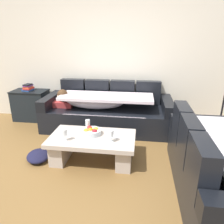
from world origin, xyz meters
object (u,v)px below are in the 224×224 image
(wine_glass_near_right, at_px, (111,134))
(wine_glass_near_left, at_px, (65,133))
(book_stack_on_cabinet, at_px, (28,88))
(open_magazine, at_px, (119,135))
(wine_glass_far_back, at_px, (88,123))
(couch_near_window, at_px, (220,168))
(fruit_bowl, at_px, (91,131))
(crumpled_garment, at_px, (38,156))
(couch_along_wall, at_px, (105,112))
(coffee_table, at_px, (93,145))
(side_cabinet, at_px, (31,105))

(wine_glass_near_right, bearing_deg, wine_glass_near_left, -175.27)
(wine_glass_near_left, relative_size, book_stack_on_cabinet, 0.72)
(wine_glass_near_left, bearing_deg, open_magazine, 20.72)
(wine_glass_far_back, bearing_deg, book_stack_on_cabinet, 142.35)
(couch_near_window, relative_size, wine_glass_near_right, 11.21)
(fruit_bowl, relative_size, wine_glass_near_right, 1.69)
(couch_near_window, relative_size, crumpled_garment, 4.65)
(couch_along_wall, relative_size, coffee_table, 2.01)
(open_magazine, relative_size, crumpled_garment, 0.70)
(fruit_bowl, bearing_deg, couch_along_wall, 89.37)
(couch_near_window, bearing_deg, wine_glass_far_back, 67.66)
(wine_glass_far_back, height_order, crumpled_garment, wine_glass_far_back)
(fruit_bowl, bearing_deg, coffee_table, -68.69)
(fruit_bowl, relative_size, wine_glass_far_back, 1.69)
(wine_glass_near_right, xyz_separation_m, crumpled_garment, (-1.08, 0.02, -0.44))
(wine_glass_near_left, xyz_separation_m, book_stack_on_cabinet, (-1.34, 1.57, 0.21))
(coffee_table, xyz_separation_m, crumpled_garment, (-0.79, -0.10, -0.18))
(couch_near_window, xyz_separation_m, open_magazine, (-1.18, 0.58, 0.05))
(crumpled_garment, bearing_deg, side_cabinet, 119.94)
(side_cabinet, bearing_deg, wine_glass_far_back, -37.92)
(book_stack_on_cabinet, distance_m, crumpled_garment, 1.86)
(wine_glass_near_left, height_order, wine_glass_far_back, same)
(open_magazine, relative_size, side_cabinet, 0.39)
(couch_along_wall, bearing_deg, book_stack_on_cabinet, 172.28)
(coffee_table, height_order, side_cabinet, side_cabinet)
(fruit_bowl, xyz_separation_m, wine_glass_near_left, (-0.30, -0.24, 0.07))
(coffee_table, height_order, fruit_bowl, fruit_bowl)
(book_stack_on_cabinet, bearing_deg, side_cabinet, -0.18)
(wine_glass_near_left, bearing_deg, coffee_table, 26.89)
(couch_along_wall, xyz_separation_m, book_stack_on_cabinet, (-1.66, 0.23, 0.37))
(coffee_table, xyz_separation_m, side_cabinet, (-1.66, 1.41, 0.08))
(couch_along_wall, relative_size, wine_glass_near_right, 14.54)
(couch_near_window, bearing_deg, wine_glass_near_right, 73.78)
(wine_glass_near_left, bearing_deg, side_cabinet, 130.17)
(coffee_table, height_order, crumpled_garment, coffee_table)
(book_stack_on_cabinet, bearing_deg, coffee_table, -39.96)
(couch_along_wall, distance_m, side_cabinet, 1.66)
(fruit_bowl, relative_size, crumpled_garment, 0.70)
(coffee_table, relative_size, crumpled_garment, 3.00)
(coffee_table, distance_m, crumpled_garment, 0.82)
(side_cabinet, bearing_deg, wine_glass_near_left, -49.83)
(couch_along_wall, xyz_separation_m, couch_near_window, (1.56, -1.66, 0.01))
(side_cabinet, xyz_separation_m, crumpled_garment, (0.87, -1.51, -0.26))
(wine_glass_near_right, height_order, crumpled_garment, wine_glass_near_right)
(wine_glass_near_left, xyz_separation_m, wine_glass_far_back, (0.22, 0.37, 0.00))
(open_magazine, relative_size, book_stack_on_cabinet, 1.22)
(wine_glass_near_left, distance_m, wine_glass_near_right, 0.62)
(crumpled_garment, bearing_deg, couch_near_window, -9.29)
(wine_glass_far_back, xyz_separation_m, crumpled_garment, (-0.68, -0.30, -0.44))
(wine_glass_far_back, bearing_deg, couch_near_window, -22.34)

